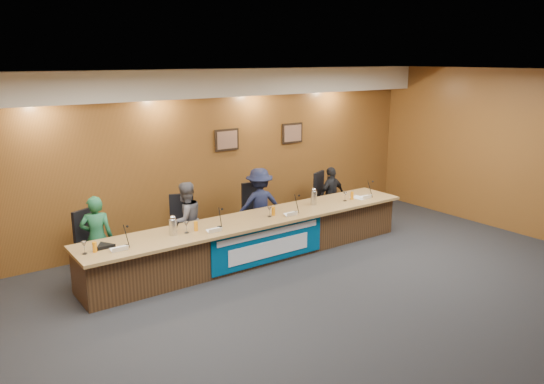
{
  "coord_description": "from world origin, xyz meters",
  "views": [
    {
      "loc": [
        -4.8,
        -4.81,
        3.39
      ],
      "look_at": [
        0.4,
        2.46,
        1.12
      ],
      "focal_mm": 35.0,
      "sensor_mm": 36.0,
      "label": 1
    }
  ],
  "objects_px": {
    "panelist_c": "(259,205)",
    "office_chair_c": "(257,215)",
    "office_chair_a": "(96,248)",
    "carafe_right": "(314,198)",
    "carafe_left": "(173,227)",
    "banner": "(269,244)",
    "panelist_d": "(331,196)",
    "panelist_b": "(186,221)",
    "office_chair_d": "(328,201)",
    "office_chair_b": "(184,230)",
    "dais_body": "(255,239)",
    "panelist_a": "(97,238)",
    "speakerphone": "(104,246)"
  },
  "relations": [
    {
      "from": "dais_body",
      "to": "panelist_d",
      "type": "xyz_separation_m",
      "value": [
        2.39,
        0.73,
        0.26
      ]
    },
    {
      "from": "panelist_d",
      "to": "office_chair_d",
      "type": "distance_m",
      "value": 0.16
    },
    {
      "from": "office_chair_c",
      "to": "carafe_left",
      "type": "relative_size",
      "value": 1.94
    },
    {
      "from": "panelist_b",
      "to": "panelist_c",
      "type": "xyz_separation_m",
      "value": [
        1.54,
        0.0,
        0.03
      ]
    },
    {
      "from": "panelist_c",
      "to": "office_chair_c",
      "type": "xyz_separation_m",
      "value": [
        0.0,
        0.1,
        -0.22
      ]
    },
    {
      "from": "panelist_d",
      "to": "office_chair_b",
      "type": "xyz_separation_m",
      "value": [
        -3.34,
        0.1,
        -0.13
      ]
    },
    {
      "from": "dais_body",
      "to": "speakerphone",
      "type": "height_order",
      "value": "speakerphone"
    },
    {
      "from": "panelist_a",
      "to": "speakerphone",
      "type": "height_order",
      "value": "panelist_a"
    },
    {
      "from": "banner",
      "to": "panelist_b",
      "type": "xyz_separation_m",
      "value": [
        -0.95,
        1.14,
        0.3
      ]
    },
    {
      "from": "panelist_c",
      "to": "office_chair_d",
      "type": "xyz_separation_m",
      "value": [
        1.8,
        0.1,
        -0.22
      ]
    },
    {
      "from": "dais_body",
      "to": "carafe_right",
      "type": "bearing_deg",
      "value": 0.57
    },
    {
      "from": "panelist_c",
      "to": "panelist_d",
      "type": "xyz_separation_m",
      "value": [
        1.8,
        0.0,
        -0.09
      ]
    },
    {
      "from": "office_chair_d",
      "to": "speakerphone",
      "type": "xyz_separation_m",
      "value": [
        -4.98,
        -0.82,
        0.3
      ]
    },
    {
      "from": "panelist_c",
      "to": "speakerphone",
      "type": "bearing_deg",
      "value": 28.0
    },
    {
      "from": "office_chair_a",
      "to": "panelist_a",
      "type": "bearing_deg",
      "value": -114.73
    },
    {
      "from": "panelist_c",
      "to": "carafe_left",
      "type": "distance_m",
      "value": 2.28
    },
    {
      "from": "panelist_a",
      "to": "carafe_left",
      "type": "relative_size",
      "value": 5.45
    },
    {
      "from": "panelist_d",
      "to": "office_chair_c",
      "type": "relative_size",
      "value": 2.54
    },
    {
      "from": "office_chair_a",
      "to": "carafe_left",
      "type": "relative_size",
      "value": 1.94
    },
    {
      "from": "panelist_a",
      "to": "speakerphone",
      "type": "bearing_deg",
      "value": 100.82
    },
    {
      "from": "panelist_a",
      "to": "panelist_b",
      "type": "distance_m",
      "value": 1.53
    },
    {
      "from": "panelist_d",
      "to": "panelist_b",
      "type": "bearing_deg",
      "value": -6.17
    },
    {
      "from": "banner",
      "to": "carafe_right",
      "type": "height_order",
      "value": "carafe_right"
    },
    {
      "from": "speakerphone",
      "to": "office_chair_d",
      "type": "bearing_deg",
      "value": 9.34
    },
    {
      "from": "office_chair_c",
      "to": "carafe_left",
      "type": "height_order",
      "value": "carafe_left"
    },
    {
      "from": "office_chair_b",
      "to": "office_chair_d",
      "type": "relative_size",
      "value": 1.0
    },
    {
      "from": "office_chair_d",
      "to": "carafe_left",
      "type": "distance_m",
      "value": 4.05
    },
    {
      "from": "dais_body",
      "to": "office_chair_c",
      "type": "distance_m",
      "value": 1.02
    },
    {
      "from": "panelist_b",
      "to": "carafe_right",
      "type": "height_order",
      "value": "panelist_b"
    },
    {
      "from": "carafe_left",
      "to": "banner",
      "type": "bearing_deg",
      "value": -13.27
    },
    {
      "from": "panelist_d",
      "to": "carafe_right",
      "type": "relative_size",
      "value": 4.65
    },
    {
      "from": "office_chair_d",
      "to": "carafe_left",
      "type": "xyz_separation_m",
      "value": [
        -3.94,
        -0.88,
        0.39
      ]
    },
    {
      "from": "panelist_c",
      "to": "carafe_right",
      "type": "xyz_separation_m",
      "value": [
        0.72,
        -0.71,
        0.18
      ]
    },
    {
      "from": "office_chair_d",
      "to": "carafe_right",
      "type": "distance_m",
      "value": 1.41
    },
    {
      "from": "panelist_d",
      "to": "office_chair_d",
      "type": "xyz_separation_m",
      "value": [
        0.0,
        0.1,
        -0.13
      ]
    },
    {
      "from": "carafe_left",
      "to": "office_chair_c",
      "type": "bearing_deg",
      "value": 22.31
    },
    {
      "from": "panelist_b",
      "to": "office_chair_b",
      "type": "xyz_separation_m",
      "value": [
        0.0,
        0.1,
        -0.2
      ]
    },
    {
      "from": "panelist_d",
      "to": "office_chair_b",
      "type": "bearing_deg",
      "value": -7.88
    },
    {
      "from": "office_chair_c",
      "to": "office_chair_b",
      "type": "bearing_deg",
      "value": -168.9
    },
    {
      "from": "office_chair_a",
      "to": "carafe_right",
      "type": "distance_m",
      "value": 3.89
    },
    {
      "from": "panelist_c",
      "to": "speakerphone",
      "type": "relative_size",
      "value": 4.39
    },
    {
      "from": "panelist_d",
      "to": "office_chair_a",
      "type": "relative_size",
      "value": 2.54
    },
    {
      "from": "carafe_left",
      "to": "carafe_right",
      "type": "bearing_deg",
      "value": 1.26
    },
    {
      "from": "office_chair_a",
      "to": "panelist_c",
      "type": "bearing_deg",
      "value": -26.6
    },
    {
      "from": "banner",
      "to": "carafe_left",
      "type": "height_order",
      "value": "carafe_left"
    },
    {
      "from": "panelist_c",
      "to": "office_chair_b",
      "type": "relative_size",
      "value": 2.93
    },
    {
      "from": "panelist_b",
      "to": "carafe_left",
      "type": "height_order",
      "value": "panelist_b"
    },
    {
      "from": "banner",
      "to": "panelist_c",
      "type": "bearing_deg",
      "value": 62.89
    },
    {
      "from": "panelist_b",
      "to": "carafe_right",
      "type": "relative_size",
      "value": 5.16
    },
    {
      "from": "panelist_a",
      "to": "office_chair_c",
      "type": "bearing_deg",
      "value": -158.22
    }
  ]
}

